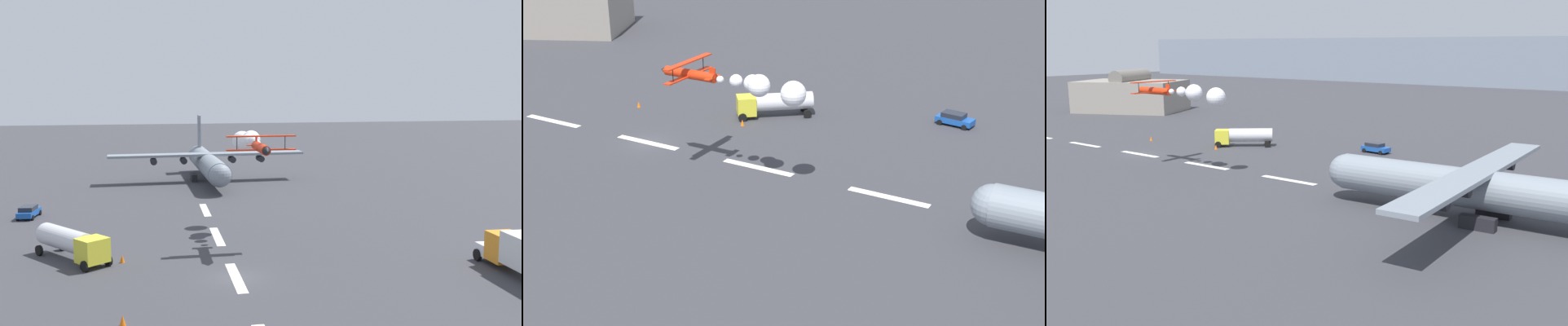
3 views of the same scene
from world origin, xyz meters
The scene contains 13 objects.
ground_plane centered at (0.00, 0.00, 0.00)m, with size 440.00×440.00×0.00m, color #38383D.
runway_stripe_2 centered at (-14.18, 0.00, 0.01)m, with size 8.00×0.90×0.01m, color white.
runway_stripe_3 centered at (0.00, 0.00, 0.01)m, with size 8.00×0.90×0.01m, color white.
runway_stripe_4 centered at (14.18, 0.00, 0.01)m, with size 8.00×0.90×0.01m, color white.
runway_stripe_5 centered at (28.35, 0.00, 0.01)m, with size 8.00×0.90×0.01m, color white.
mountain_ridge_distant centered at (0.00, 174.07, 9.57)m, with size 396.00×16.00×19.15m, color gray.
cargo_transport_plane centered at (51.48, -2.73, 3.21)m, with size 29.65×33.51×10.87m.
stunt_biplane_red centered at (16.33, -3.90, 10.05)m, with size 15.78×6.91×2.69m.
fuel_tanker_truck centered at (7.76, 14.25, 1.74)m, with size 8.61×7.61×2.90m.
airport_staff_sedan centered at (27.70, 21.92, 0.81)m, with size 4.51×2.42×1.52m.
hangar_building centered at (-48.85, 35.39, 4.02)m, with size 28.40×24.38×10.14m.
traffic_cone_near centered at (-8.64, 9.00, 0.38)m, with size 0.44×0.44×0.75m, color orange.
traffic_cone_far centered at (6.20, 9.68, 0.38)m, with size 0.44×0.44×0.75m, color orange.
Camera 3 is at (70.50, -53.00, 15.94)m, focal length 39.77 mm.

